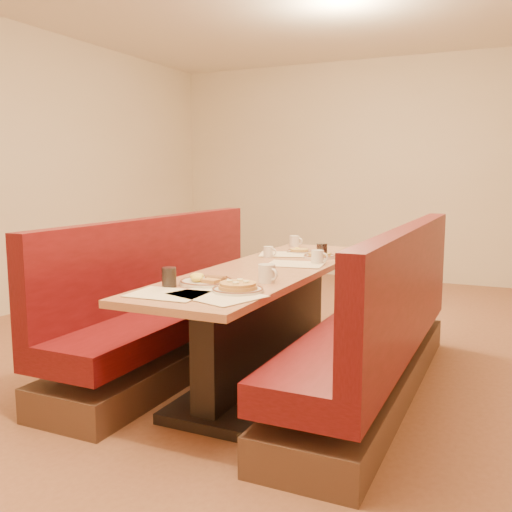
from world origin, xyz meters
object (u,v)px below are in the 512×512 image
at_px(pancake_plate, 238,288).
at_px(coffee_mug_b, 269,252).
at_px(soda_tumbler_mid, 322,251).
at_px(booth_left, 175,314).
at_px(diner_table, 269,323).
at_px(coffee_mug_c, 318,257).
at_px(booth_right, 378,338).
at_px(coffee_mug_d, 295,241).
at_px(coffee_mug_a, 267,273).
at_px(eggs_plate, 206,281).
at_px(soda_tumbler_near, 169,277).

distance_m(pancake_plate, coffee_mug_b, 1.28).
relative_size(pancake_plate, soda_tumbler_mid, 2.53).
bearing_deg(booth_left, diner_table, 0.00).
height_order(diner_table, booth_left, booth_left).
height_order(diner_table, coffee_mug_c, coffee_mug_c).
bearing_deg(coffee_mug_b, booth_right, -22.02).
bearing_deg(soda_tumbler_mid, coffee_mug_b, -162.36).
bearing_deg(booth_right, coffee_mug_d, 131.61).
bearing_deg(coffee_mug_d, pancake_plate, -78.39).
bearing_deg(coffee_mug_b, coffee_mug_d, 97.69).
distance_m(booth_left, pancake_plate, 1.27).
distance_m(booth_left, booth_right, 1.46).
height_order(coffee_mug_b, coffee_mug_c, coffee_mug_c).
height_order(diner_table, coffee_mug_a, coffee_mug_a).
bearing_deg(coffee_mug_c, pancake_plate, -90.92).
relative_size(eggs_plate, coffee_mug_a, 2.31).
relative_size(diner_table, coffee_mug_c, 20.67).
bearing_deg(soda_tumbler_mid, eggs_plate, -102.31).
xyz_separation_m(booth_right, soda_tumbler_near, (-0.95, -0.83, 0.44)).
relative_size(coffee_mug_a, coffee_mug_d, 1.12).
bearing_deg(pancake_plate, soda_tumbler_mid, 89.73).
height_order(coffee_mug_d, soda_tumbler_near, soda_tumbler_near).
relative_size(diner_table, coffee_mug_a, 19.14).
height_order(diner_table, soda_tumbler_mid, soda_tumbler_mid).
xyz_separation_m(eggs_plate, soda_tumbler_mid, (0.27, 1.22, 0.03)).
bearing_deg(coffee_mug_a, coffee_mug_c, 112.38).
bearing_deg(diner_table, coffee_mug_a, -67.19).
bearing_deg(soda_tumbler_mid, coffee_mug_a, -88.70).
bearing_deg(coffee_mug_b, booth_left, -138.94).
xyz_separation_m(pancake_plate, coffee_mug_d, (-0.42, 1.90, 0.02)).
distance_m(booth_right, eggs_plate, 1.13).
height_order(booth_left, booth_right, same).
bearing_deg(coffee_mug_b, diner_table, -63.33).
distance_m(booth_right, soda_tumbler_near, 1.34).
height_order(diner_table, eggs_plate, eggs_plate).
bearing_deg(coffee_mug_c, diner_table, -127.34).
bearing_deg(pancake_plate, coffee_mug_d, 102.50).
height_order(pancake_plate, coffee_mug_b, coffee_mug_b).
bearing_deg(booth_left, pancake_plate, -41.22).
relative_size(eggs_plate, coffee_mug_b, 2.91).
bearing_deg(soda_tumbler_mid, soda_tumbler_near, -106.24).
bearing_deg(booth_right, coffee_mug_c, 149.75).
height_order(booth_right, coffee_mug_c, booth_right).
bearing_deg(pancake_plate, coffee_mug_a, 84.44).
relative_size(booth_left, coffee_mug_c, 20.67).
xyz_separation_m(coffee_mug_a, coffee_mug_b, (-0.39, 0.92, -0.01)).
bearing_deg(pancake_plate, booth_left, 138.78).
relative_size(booth_right, soda_tumbler_mid, 23.38).
height_order(booth_left, coffee_mug_d, booth_left).
relative_size(coffee_mug_c, soda_tumbler_near, 1.12).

